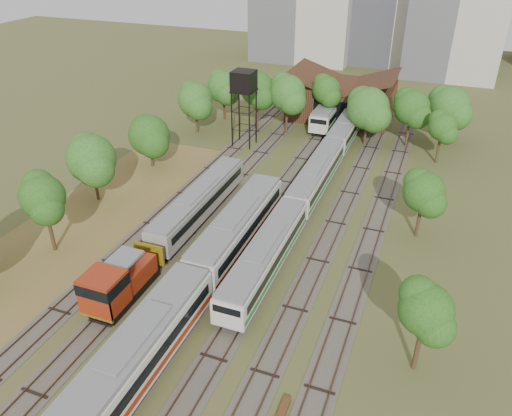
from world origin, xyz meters
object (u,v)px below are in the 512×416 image
at_px(railcar_red_set, 196,282).
at_px(water_tower, 244,83).
at_px(shunter_locomotive, 117,284).
at_px(railcar_green_set, 317,176).

xyz_separation_m(railcar_red_set, water_tower, (-9.23, 33.06, 6.81)).
height_order(railcar_red_set, shunter_locomotive, shunter_locomotive).
xyz_separation_m(railcar_red_set, shunter_locomotive, (-6.00, -2.47, -0.13)).
relative_size(railcar_green_set, shunter_locomotive, 6.41).
distance_m(railcar_red_set, shunter_locomotive, 6.49).
height_order(shunter_locomotive, water_tower, water_tower).
bearing_deg(water_tower, shunter_locomotive, -84.81).
distance_m(railcar_red_set, water_tower, 34.99).
distance_m(railcar_red_set, railcar_green_set, 23.59).
relative_size(shunter_locomotive, water_tower, 0.77).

